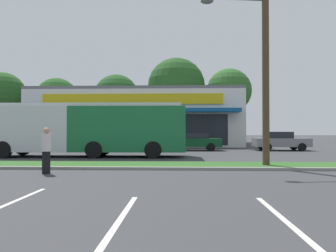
{
  "coord_description": "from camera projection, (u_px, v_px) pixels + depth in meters",
  "views": [
    {
      "loc": [
        2.88,
        0.17,
        1.59
      ],
      "look_at": [
        2.21,
        18.1,
        1.88
      ],
      "focal_mm": 33.08,
      "sensor_mm": 36.0,
      "label": 1
    }
  ],
  "objects": [
    {
      "name": "parking_stripe_3",
      "position": [
        297.0,
        230.0,
        4.92
      ],
      "size": [
        0.12,
        4.8,
        0.01
      ],
      "primitive_type": "cube",
      "color": "silver",
      "rests_on": "ground_plane"
    },
    {
      "name": "utility_pole",
      "position": [
        262.0,
        43.0,
        13.5
      ],
      "size": [
        3.08,
        2.4,
        10.2
      ],
      "color": "#4C3826",
      "rests_on": "ground_plane"
    },
    {
      "name": "pedestrian_near_bench",
      "position": [
        46.0,
        150.0,
        11.51
      ],
      "size": [
        0.35,
        0.35,
        1.72
      ],
      "rotation": [
        0.0,
        0.0,
        4.09
      ],
      "color": "black",
      "rests_on": "ground_plane"
    },
    {
      "name": "curb_lip",
      "position": [
        110.0,
        168.0,
        12.68
      ],
      "size": [
        56.0,
        0.24,
        0.12
      ],
      "primitive_type": "cube",
      "color": "gray",
      "rests_on": "ground_plane"
    },
    {
      "name": "parking_stripe_2",
      "position": [
        114.0,
        229.0,
        5.02
      ],
      "size": [
        0.12,
        4.8,
        0.01
      ],
      "primitive_type": "cube",
      "color": "silver",
      "rests_on": "ground_plane"
    },
    {
      "name": "tree_mid_left",
      "position": [
        116.0,
        97.0,
        42.84
      ],
      "size": [
        6.18,
        6.18,
        9.43
      ],
      "color": "#473323",
      "rests_on": "ground_plane"
    },
    {
      "name": "tree_mid",
      "position": [
        176.0,
        87.0,
        44.26
      ],
      "size": [
        8.21,
        8.21,
        12.04
      ],
      "color": "#473323",
      "rests_on": "ground_plane"
    },
    {
      "name": "storefront_building",
      "position": [
        141.0,
        119.0,
        36.69
      ],
      "size": [
        22.06,
        14.73,
        6.04
      ],
      "color": "silver",
      "rests_on": "ground_plane"
    },
    {
      "name": "car_0",
      "position": [
        280.0,
        141.0,
        25.3
      ],
      "size": [
        4.34,
        1.99,
        1.53
      ],
      "color": "slate",
      "rests_on": "ground_plane"
    },
    {
      "name": "tree_mid_right",
      "position": [
        229.0,
        91.0,
        43.46
      ],
      "size": [
        6.26,
        6.26,
        10.38
      ],
      "color": "#473323",
      "rests_on": "ground_plane"
    },
    {
      "name": "city_bus",
      "position": [
        84.0,
        128.0,
        19.15
      ],
      "size": [
        12.61,
        2.82,
        3.25
      ],
      "rotation": [
        0.0,
        0.0,
        3.16
      ],
      "color": "#196638",
      "rests_on": "ground_plane"
    },
    {
      "name": "tree_left",
      "position": [
        57.0,
        99.0,
        45.2
      ],
      "size": [
        6.13,
        6.13,
        9.34
      ],
      "color": "#473323",
      "rests_on": "ground_plane"
    },
    {
      "name": "tree_far_left",
      "position": [
        3.0,
        94.0,
        44.73
      ],
      "size": [
        6.35,
        6.35,
        10.1
      ],
      "color": "#473323",
      "rests_on": "ground_plane"
    },
    {
      "name": "grass_median",
      "position": [
        116.0,
        165.0,
        13.9
      ],
      "size": [
        56.0,
        2.2,
        0.12
      ],
      "primitive_type": "cube",
      "color": "#2D5B23",
      "rests_on": "ground_plane"
    },
    {
      "name": "car_1",
      "position": [
        193.0,
        141.0,
        25.32
      ],
      "size": [
        4.67,
        1.95,
        1.4
      ],
      "rotation": [
        0.0,
        0.0,
        3.14
      ],
      "color": "#0C3F1E",
      "rests_on": "ground_plane"
    }
  ]
}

